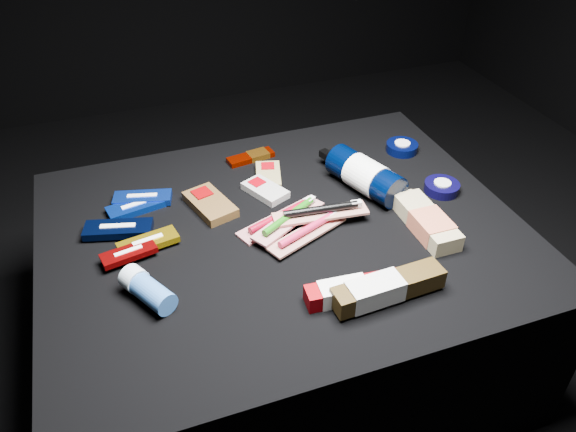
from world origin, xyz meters
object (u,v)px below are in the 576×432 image
object	(u,v)px
lotion_bottle	(365,175)
bodywash_bottle	(427,222)
deodorant_stick	(147,289)
toothpaste_carton_red	(351,291)

from	to	relation	value
lotion_bottle	bodywash_bottle	xyz separation A→B (m)	(0.06, -0.18, -0.02)
bodywash_bottle	deodorant_stick	size ratio (longest dim) A/B	1.56
bodywash_bottle	toothpaste_carton_red	world-z (taller)	bodywash_bottle
lotion_bottle	deodorant_stick	distance (m)	0.55
bodywash_bottle	toothpaste_carton_red	bearing A→B (deg)	-151.29
lotion_bottle	deodorant_stick	bearing A→B (deg)	-179.60
deodorant_stick	lotion_bottle	bearing A→B (deg)	-8.98
toothpaste_carton_red	lotion_bottle	bearing A→B (deg)	64.92
lotion_bottle	bodywash_bottle	size ratio (longest dim) A/B	1.29
bodywash_bottle	deodorant_stick	distance (m)	0.57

